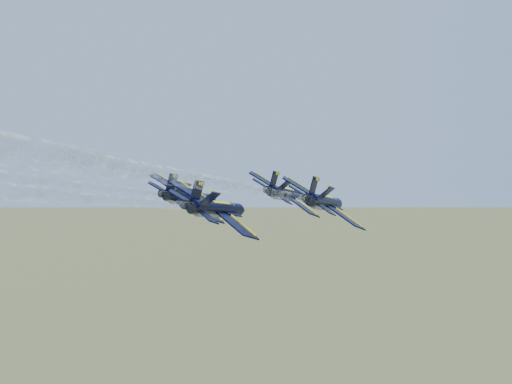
# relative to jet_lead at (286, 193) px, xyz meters

# --- Properties ---
(jet_lead) EXTENTS (12.79, 19.53, 7.73)m
(jet_lead) POSITION_rel_jet_lead_xyz_m (0.00, 0.00, 0.00)
(jet_lead) COLOR black
(jet_left) EXTENTS (12.79, 19.53, 7.73)m
(jet_left) POSITION_rel_jet_lead_xyz_m (-14.63, -10.02, 0.00)
(jet_left) COLOR black
(jet_right) EXTENTS (12.79, 19.53, 7.73)m
(jet_right) POSITION_rel_jet_lead_xyz_m (7.32, -14.48, 0.00)
(jet_right) COLOR black
(jet_slot) EXTENTS (12.79, 19.53, 7.73)m
(jet_slot) POSITION_rel_jet_lead_xyz_m (-6.92, -25.66, 0.00)
(jet_slot) COLOR black
(smoke_trail_lead) EXTENTS (20.78, 72.69, 2.57)m
(smoke_trail_lead) POSITION_rel_jet_lead_xyz_m (-13.68, -52.47, 0.04)
(smoke_trail_lead) COLOR white
(smoke_trail_right) EXTENTS (20.78, 72.69, 2.57)m
(smoke_trail_right) POSITION_rel_jet_lead_xyz_m (-6.36, -66.95, 0.04)
(smoke_trail_right) COLOR white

